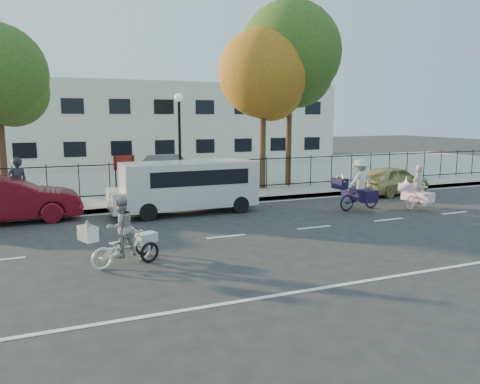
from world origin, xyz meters
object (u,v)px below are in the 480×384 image
lamppost (179,126)px  lot_car_d (220,171)px  zebra_trike (122,239)px  unicorn_bike (417,193)px  bull_bike (359,190)px  red_sedan (7,200)px  lot_car_c (168,169)px  pedestrian (18,183)px  gold_sedan (393,180)px  white_van (186,185)px

lamppost → lot_car_d: 4.56m
zebra_trike → lot_car_d: 12.86m
unicorn_bike → bull_bike: bearing=58.2°
lamppost → red_sedan: (-6.57, -2.30, -2.34)m
lot_car_c → pedestrian: bearing=-150.5°
bull_bike → lot_car_c: bearing=23.9°
gold_sedan → white_van: bearing=81.2°
zebra_trike → pedestrian: bearing=-2.9°
gold_sedan → pedestrian: 15.70m
lamppost → bull_bike: (5.60, -4.94, -2.34)m
zebra_trike → unicorn_bike: bearing=-98.1°
bull_bike → gold_sedan: bearing=-62.0°
pedestrian → lot_car_d: 9.73m
pedestrian → lamppost: bearing=163.7°
lamppost → red_sedan: lamppost is taller
lamppost → lot_car_d: bearing=43.9°
bull_bike → pedestrian: bearing=64.8°
pedestrian → lot_car_d: bearing=177.9°
lamppost → pedestrian: size_ratio=2.26×
bull_bike → red_sedan: bull_bike is taller
pedestrian → lot_car_c: size_ratio=0.45×
lamppost → lot_car_d: lamppost is taller
zebra_trike → lot_car_c: zebra_trike is taller
gold_sedan → lot_car_d: (-6.48, 5.19, 0.13)m
red_sedan → lot_car_d: 10.65m
lamppost → zebra_trike: size_ratio=2.27×
unicorn_bike → lot_car_c: unicorn_bike is taller
white_van → lot_car_d: (3.42, 5.72, -0.25)m
zebra_trike → pedestrian: pedestrian is taller
lot_car_c → lot_car_d: lot_car_c is taller
gold_sedan → pedestrian: (-15.59, 1.78, 0.45)m
lamppost → lot_car_c: size_ratio=1.02×
zebra_trike → pedestrian: (-2.56, 7.65, 0.47)m
lot_car_d → bull_bike: bearing=-61.1°
pedestrian → lot_car_d: size_ratio=0.51×
bull_bike → red_sedan: 12.45m
zebra_trike → lamppost: bearing=-45.4°
lamppost → white_van: size_ratio=0.82×
unicorn_bike → white_van: size_ratio=0.33×
red_sedan → zebra_trike: bearing=-157.4°
red_sedan → lot_car_d: size_ratio=1.25×
unicorn_bike → lot_car_c: 12.24m
red_sedan → lot_car_c: size_ratio=1.10×
gold_sedan → lot_car_c: lot_car_c is taller
bull_bike → unicorn_bike: bearing=-113.1°
unicorn_bike → pedestrian: (-14.09, 4.94, 0.47)m
white_van → pedestrian: 6.14m
zebra_trike → bull_bike: (9.33, 3.41, 0.13)m
white_van → lot_car_d: 6.67m
unicorn_bike → pedestrian: bearing=56.4°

